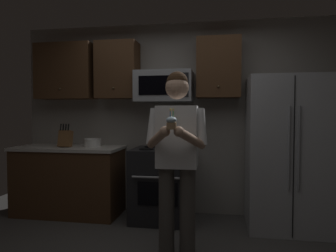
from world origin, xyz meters
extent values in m
cube|color=gray|center=(0.00, 1.75, 1.30)|extent=(4.40, 0.10, 2.60)
cube|color=black|center=(-0.15, 1.36, 0.46)|extent=(0.76, 0.66, 0.92)
cube|color=black|center=(-0.15, 1.02, 0.42)|extent=(0.48, 0.01, 0.28)
cylinder|color=#99999E|center=(-0.15, 1.00, 0.62)|extent=(0.60, 0.03, 0.03)
cylinder|color=black|center=(-0.33, 1.22, 0.93)|extent=(0.18, 0.18, 0.01)
cylinder|color=black|center=(0.03, 1.22, 0.93)|extent=(0.18, 0.18, 0.01)
cylinder|color=black|center=(-0.33, 1.50, 0.93)|extent=(0.18, 0.18, 0.01)
cylinder|color=black|center=(0.03, 1.50, 0.93)|extent=(0.18, 0.18, 0.01)
cube|color=#9EA0A5|center=(-0.15, 1.48, 1.72)|extent=(0.74, 0.40, 0.40)
cube|color=black|center=(-0.24, 1.28, 1.72)|extent=(0.40, 0.01, 0.24)
cube|color=black|center=(0.11, 1.28, 1.72)|extent=(0.16, 0.01, 0.30)
cube|color=#B7BABF|center=(1.35, 1.32, 0.90)|extent=(0.90, 0.72, 1.80)
cylinder|color=gray|center=(1.30, 0.94, 1.00)|extent=(0.02, 0.02, 0.90)
cylinder|color=gray|center=(1.40, 0.94, 1.00)|extent=(0.02, 0.02, 0.90)
cube|color=black|center=(1.35, 0.95, 0.90)|extent=(0.01, 0.01, 1.74)
cube|color=#4C301C|center=(-1.55, 1.53, 1.95)|extent=(0.80, 0.34, 0.76)
sphere|color=brown|center=(-1.55, 1.35, 1.70)|extent=(0.03, 0.03, 0.03)
cube|color=#4C301C|center=(-0.80, 1.53, 1.95)|extent=(0.55, 0.34, 0.76)
sphere|color=brown|center=(-0.80, 1.35, 1.70)|extent=(0.03, 0.03, 0.03)
cube|color=#4C301C|center=(0.55, 1.53, 1.95)|extent=(0.55, 0.34, 0.76)
sphere|color=brown|center=(0.55, 1.35, 1.70)|extent=(0.03, 0.03, 0.03)
cube|color=#4C301C|center=(-1.45, 1.38, 0.44)|extent=(1.40, 0.62, 0.88)
cube|color=beige|center=(-1.45, 1.38, 0.90)|extent=(1.44, 0.66, 0.04)
cube|color=brown|center=(-1.47, 1.33, 1.03)|extent=(0.16, 0.15, 0.24)
cylinder|color=black|center=(-1.52, 1.31, 1.19)|extent=(0.02, 0.04, 0.09)
cylinder|color=black|center=(-1.49, 1.31, 1.19)|extent=(0.02, 0.04, 0.09)
cylinder|color=black|center=(-1.45, 1.31, 1.19)|extent=(0.02, 0.04, 0.09)
cylinder|color=black|center=(-1.41, 1.31, 1.19)|extent=(0.02, 0.04, 0.09)
cylinder|color=white|center=(-1.13, 1.43, 0.97)|extent=(0.23, 0.23, 0.10)
torus|color=white|center=(-1.13, 1.43, 1.02)|extent=(0.24, 0.24, 0.01)
cylinder|color=#4C4742|center=(0.07, 0.37, 0.43)|extent=(0.15, 0.15, 0.86)
cylinder|color=#4C4742|center=(0.27, 0.37, 0.43)|extent=(0.15, 0.15, 0.86)
cube|color=white|center=(0.17, 0.37, 1.15)|extent=(0.38, 0.22, 0.58)
sphere|color=tan|center=(0.17, 0.37, 1.61)|extent=(0.22, 0.22, 0.22)
sphere|color=#382314|center=(0.17, 0.38, 1.66)|extent=(0.20, 0.20, 0.20)
cylinder|color=white|center=(-0.05, 0.34, 1.25)|extent=(0.15, 0.18, 0.35)
cylinder|color=tan|center=(0.02, 0.18, 1.15)|extent=(0.26, 0.33, 0.21)
sphere|color=tan|center=(0.11, 0.05, 1.22)|extent=(0.09, 0.09, 0.09)
cylinder|color=white|center=(0.40, 0.34, 1.25)|extent=(0.15, 0.18, 0.35)
cylinder|color=tan|center=(0.32, 0.18, 1.15)|extent=(0.26, 0.33, 0.21)
sphere|color=tan|center=(0.23, 0.05, 1.22)|extent=(0.09, 0.09, 0.09)
cylinder|color=#A87F56|center=(0.17, 0.03, 1.26)|extent=(0.08, 0.08, 0.06)
ellipsoid|color=silver|center=(0.17, 0.03, 1.31)|extent=(0.09, 0.09, 0.06)
cylinder|color=#4CBF66|center=(0.19, 0.03, 1.36)|extent=(0.01, 0.01, 0.06)
ellipsoid|color=#FFD159|center=(0.19, 0.03, 1.40)|extent=(0.01, 0.01, 0.02)
cylinder|color=#F2D84C|center=(0.17, 0.04, 1.36)|extent=(0.01, 0.01, 0.06)
ellipsoid|color=#FFD159|center=(0.17, 0.04, 1.40)|extent=(0.01, 0.01, 0.02)
cylinder|color=#4C7FE5|center=(0.17, 0.02, 1.36)|extent=(0.01, 0.01, 0.06)
ellipsoid|color=#FFD159|center=(0.17, 0.02, 1.40)|extent=(0.01, 0.01, 0.02)
camera|label=1|loc=(0.56, -2.47, 1.37)|focal=32.70mm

